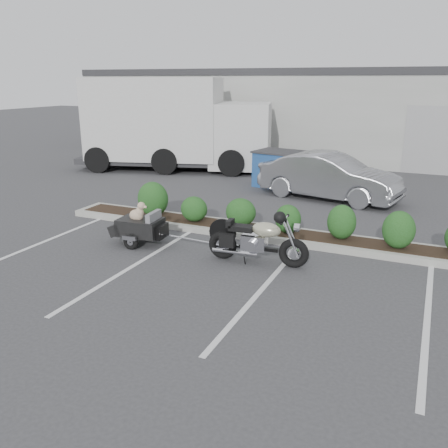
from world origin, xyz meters
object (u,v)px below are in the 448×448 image
at_px(dumpster, 283,169).
at_px(delivery_truck, 176,126).
at_px(sedan, 329,176).
at_px(motorcycle, 257,241).
at_px(pet_trailer, 140,226).

bearing_deg(dumpster, delivery_truck, 173.49).
bearing_deg(sedan, motorcycle, -170.06).
height_order(dumpster, delivery_truck, delivery_truck).
xyz_separation_m(motorcycle, dumpster, (-1.66, 7.00, 0.14)).
bearing_deg(delivery_truck, dumpster, -33.04).
height_order(motorcycle, pet_trailer, motorcycle).
relative_size(motorcycle, pet_trailer, 1.25).
height_order(sedan, dumpster, sedan).
bearing_deg(sedan, dumpster, 70.75).
height_order(pet_trailer, sedan, sedan).
bearing_deg(delivery_truck, sedan, -36.95).
distance_m(motorcycle, sedan, 5.93).
relative_size(dumpster, delivery_truck, 0.25).
xyz_separation_m(motorcycle, sedan, (0.15, 5.93, 0.23)).
relative_size(pet_trailer, delivery_truck, 0.20).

